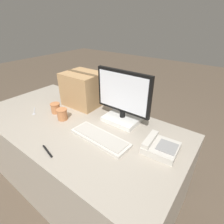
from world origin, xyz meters
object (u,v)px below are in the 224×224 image
Objects in this scene: desk_phone at (160,147)px; cardboard_box at (83,89)px; keyboard at (100,138)px; paper_cup_right at (62,114)px; paper_cup_left at (56,108)px; pen_marker at (47,151)px; spoon at (34,112)px; monitor at (123,101)px.

desk_phone is 0.63× the size of cardboard_box.
keyboard is 0.43m from paper_cup_right.
keyboard is 5.14× the size of paper_cup_left.
cardboard_box reaches higher than desk_phone.
pen_marker is (0.39, -0.36, -0.04)m from paper_cup_left.
cardboard_box is (0.23, 0.41, 0.15)m from spoon.
desk_phone is 0.96m from paper_cup_left.
spoon is at bearing -10.53° from pen_marker.
keyboard is at bearing -5.79° from paper_cup_left.
monitor is 0.46m from desk_phone.
spoon is (-0.16, -0.12, -0.04)m from paper_cup_left.
desk_phone is at bearing 5.10° from paper_cup_left.
paper_cup_right is at bearing -175.33° from desk_phone.
paper_cup_left reaches higher than desk_phone.
monitor is at bearing 23.94° from paper_cup_left.
monitor is at bearing 61.89° from spoon.
paper_cup_right is at bearing -15.57° from paper_cup_left.
paper_cup_right is (-0.81, -0.12, 0.02)m from desk_phone.
cardboard_box is at bearing 75.32° from paper_cup_left.
desk_phone is 2.47× the size of paper_cup_left.
keyboard is at bearing -2.41° from paper_cup_right.
pen_marker is (0.31, -0.65, -0.15)m from cardboard_box.
paper_cup_left is 0.53m from pen_marker.
paper_cup_left is at bearing -29.93° from pen_marker.
pen_marker is (0.24, -0.32, -0.04)m from paper_cup_right.
cardboard_box is (-0.48, 0.04, -0.02)m from monitor.
desk_phone reaches higher than pen_marker.
desk_phone is 1.13m from spoon.
desk_phone is (0.39, 0.14, 0.02)m from keyboard.
desk_phone is 0.72m from pen_marker.
keyboard is 1.30× the size of cardboard_box.
keyboard is (0.02, -0.30, -0.17)m from monitor.
paper_cup_right is 0.35m from cardboard_box.
keyboard reaches higher than spoon.
keyboard is at bearing -87.08° from monitor.
spoon is at bearing -152.65° from monitor.
keyboard is at bearing -34.56° from cardboard_box.
monitor is at bearing 34.78° from paper_cup_right.
monitor reaches higher than cardboard_box.
cardboard_box is (-0.88, 0.20, 0.13)m from desk_phone.
monitor is at bearing 95.72° from keyboard.
paper_cup_left is 0.31m from cardboard_box.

